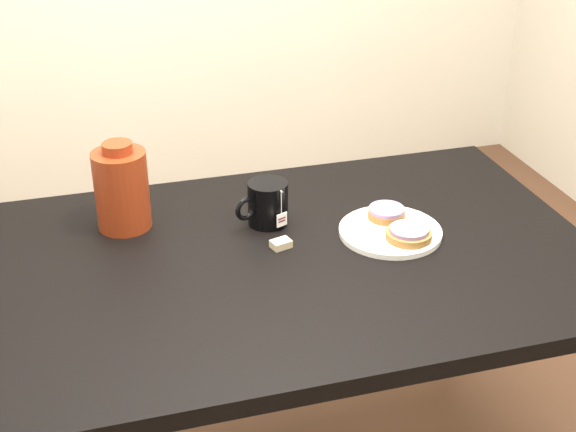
{
  "coord_description": "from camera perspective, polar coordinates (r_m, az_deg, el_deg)",
  "views": [
    {
      "loc": [
        -0.43,
        -1.5,
        1.68
      ],
      "look_at": [
        0.02,
        0.07,
        0.81
      ],
      "focal_mm": 50.0,
      "sensor_mm": 36.0,
      "label": 1
    }
  ],
  "objects": [
    {
      "name": "mug",
      "position": [
        1.92,
        -1.5,
        0.92
      ],
      "size": [
        0.15,
        0.13,
        0.11
      ],
      "rotation": [
        0.0,
        0.0,
        0.39
      ],
      "color": "black",
      "rests_on": "table"
    },
    {
      "name": "bagel_package",
      "position": [
        1.93,
        -11.75,
        1.92
      ],
      "size": [
        0.16,
        0.16,
        0.22
      ],
      "rotation": [
        0.0,
        0.0,
        -0.33
      ],
      "color": "#5D1A0C",
      "rests_on": "table"
    },
    {
      "name": "bagel_front",
      "position": [
        1.87,
        8.58,
        -1.25
      ],
      "size": [
        0.14,
        0.14,
        0.03
      ],
      "color": "brown",
      "rests_on": "plate"
    },
    {
      "name": "bagel_back",
      "position": [
        1.95,
        7.02,
        0.23
      ],
      "size": [
        0.11,
        0.11,
        0.03
      ],
      "color": "brown",
      "rests_on": "plate"
    },
    {
      "name": "table",
      "position": [
        1.86,
        0.09,
        -4.95
      ],
      "size": [
        1.4,
        0.9,
        0.75
      ],
      "color": "black",
      "rests_on": "ground_plane"
    },
    {
      "name": "teabag_pouch",
      "position": [
        1.84,
        -0.5,
        -1.99
      ],
      "size": [
        0.05,
        0.04,
        0.02
      ],
      "primitive_type": "cube",
      "rotation": [
        0.0,
        0.0,
        0.28
      ],
      "color": "#C6B793",
      "rests_on": "table"
    },
    {
      "name": "plate",
      "position": [
        1.91,
        7.28,
        -1.05
      ],
      "size": [
        0.24,
        0.24,
        0.02
      ],
      "color": "white",
      "rests_on": "table"
    }
  ]
}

